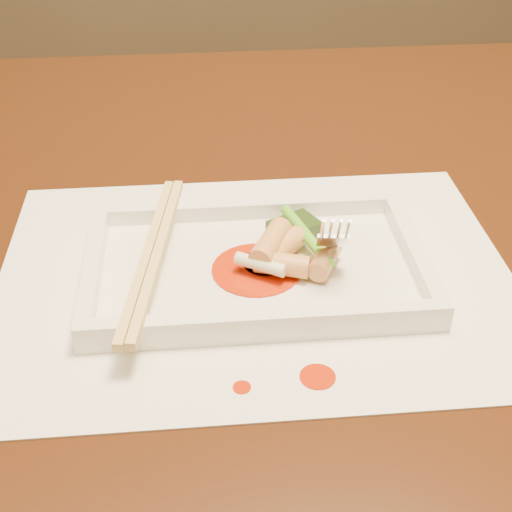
{
  "coord_description": "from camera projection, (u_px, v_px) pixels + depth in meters",
  "views": [
    {
      "loc": [
        -0.02,
        -0.51,
        1.08
      ],
      "look_at": [
        0.02,
        -0.06,
        0.77
      ],
      "focal_mm": 50.0,
      "sensor_mm": 36.0,
      "label": 1
    }
  ],
  "objects": [
    {
      "name": "scallion_green",
      "position": [
        306.0,
        236.0,
        0.56
      ],
      "size": [
        0.03,
        0.08,
        0.01
      ],
      "primitive_type": "cylinder",
      "rotation": [
        1.57,
        0.0,
        0.28
      ],
      "color": "#48A91B",
      "rests_on": "plate_base"
    },
    {
      "name": "scallion_white",
      "position": [
        260.0,
        264.0,
        0.53
      ],
      "size": [
        0.04,
        0.03,
        0.01
      ],
      "primitive_type": "cylinder",
      "rotation": [
        1.57,
        0.0,
        1.03
      ],
      "color": "#EAEACC",
      "rests_on": "plate_base"
    },
    {
      "name": "rice_cake_2",
      "position": [
        271.0,
        243.0,
        0.55
      ],
      "size": [
        0.04,
        0.05,
        0.02
      ],
      "primitive_type": "cylinder",
      "rotation": [
        1.57,
        0.0,
        2.69
      ],
      "color": "#E1B269",
      "rests_on": "plate_base"
    },
    {
      "name": "fork",
      "position": [
        348.0,
        167.0,
        0.53
      ],
      "size": [
        0.09,
        0.1,
        0.14
      ],
      "primitive_type": null,
      "color": "silver",
      "rests_on": "plate_base"
    },
    {
      "name": "plate_rim_left",
      "position": [
        93.0,
        268.0,
        0.54
      ],
      "size": [
        0.01,
        0.14,
        0.01
      ],
      "primitive_type": "cube",
      "color": "white",
      "rests_on": "plate_base"
    },
    {
      "name": "rice_cake_1",
      "position": [
        281.0,
        249.0,
        0.55
      ],
      "size": [
        0.04,
        0.05,
        0.02
      ],
      "primitive_type": "cylinder",
      "rotation": [
        1.57,
        0.0,
        2.4
      ],
      "color": "#E1B269",
      "rests_on": "plate_base"
    },
    {
      "name": "plate_rim_far",
      "position": [
        248.0,
        209.0,
        0.61
      ],
      "size": [
        0.26,
        0.01,
        0.01
      ],
      "primitive_type": "cube",
      "color": "white",
      "rests_on": "plate_base"
    },
    {
      "name": "sauce_splatter_b",
      "position": [
        242.0,
        387.0,
        0.46
      ],
      "size": [
        0.01,
        0.01,
        0.0
      ],
      "primitive_type": "cylinder",
      "color": "#BE2505",
      "rests_on": "placemat"
    },
    {
      "name": "sauce_blob_0",
      "position": [
        256.0,
        269.0,
        0.55
      ],
      "size": [
        0.07,
        0.07,
        0.0
      ],
      "primitive_type": "cylinder",
      "color": "#BE2505",
      "rests_on": "plate_base"
    },
    {
      "name": "rice_cake_3",
      "position": [
        282.0,
        264.0,
        0.54
      ],
      "size": [
        0.04,
        0.03,
        0.02
      ],
      "primitive_type": "cylinder",
      "rotation": [
        1.57,
        0.0,
        1.25
      ],
      "color": "#E1B269",
      "rests_on": "plate_base"
    },
    {
      "name": "plate_rim_near",
      "position": [
        266.0,
        322.0,
        0.49
      ],
      "size": [
        0.26,
        0.01,
        0.01
      ],
      "primitive_type": "cube",
      "color": "white",
      "rests_on": "plate_base"
    },
    {
      "name": "rice_cake_0",
      "position": [
        325.0,
        259.0,
        0.54
      ],
      "size": [
        0.03,
        0.04,
        0.02
      ],
      "primitive_type": "cylinder",
      "rotation": [
        1.57,
        0.0,
        2.68
      ],
      "color": "#E1B269",
      "rests_on": "plate_base"
    },
    {
      "name": "sauce_splatter_a",
      "position": [
        318.0,
        377.0,
        0.47
      ],
      "size": [
        0.02,
        0.02,
        0.0
      ],
      "primitive_type": "cylinder",
      "color": "#BE2505",
      "rests_on": "placemat"
    },
    {
      "name": "plate_rim_right",
      "position": [
        414.0,
        251.0,
        0.56
      ],
      "size": [
        0.01,
        0.14,
        0.01
      ],
      "primitive_type": "cube",
      "color": "white",
      "rests_on": "plate_base"
    },
    {
      "name": "table",
      "position": [
        223.0,
        323.0,
        0.67
      ],
      "size": [
        1.4,
        0.9,
        0.75
      ],
      "color": "black",
      "rests_on": "ground"
    },
    {
      "name": "sauce_blob_1",
      "position": [
        266.0,
        263.0,
        0.55
      ],
      "size": [
        0.04,
        0.04,
        0.0
      ],
      "primitive_type": "cylinder",
      "color": "#BE2505",
      "rests_on": "plate_base"
    },
    {
      "name": "veg_piece",
      "position": [
        294.0,
        228.0,
        0.58
      ],
      "size": [
        0.05,
        0.04,
        0.01
      ],
      "primitive_type": "cube",
      "rotation": [
        0.0,
        0.0,
        0.49
      ],
      "color": "black",
      "rests_on": "plate_base"
    },
    {
      "name": "chopstick_b",
      "position": [
        158.0,
        253.0,
        0.54
      ],
      "size": [
        0.04,
        0.21,
        0.01
      ],
      "primitive_type": "cube",
      "rotation": [
        0.0,
        0.0,
        -0.15
      ],
      "color": "#E2BE71",
      "rests_on": "plate_rim_near"
    },
    {
      "name": "chopstick_a",
      "position": [
        148.0,
        254.0,
        0.54
      ],
      "size": [
        0.04,
        0.21,
        0.01
      ],
      "primitive_type": "cube",
      "rotation": [
        0.0,
        0.0,
        -0.15
      ],
      "color": "#E2BE71",
      "rests_on": "plate_rim_near"
    },
    {
      "name": "plate_base",
      "position": [
        256.0,
        271.0,
        0.55
      ],
      "size": [
        0.26,
        0.16,
        0.01
      ],
      "primitive_type": "cube",
      "color": "white",
      "rests_on": "placemat"
    },
    {
      "name": "placemat",
      "position": [
        256.0,
        276.0,
        0.56
      ],
      "size": [
        0.4,
        0.3,
        0.0
      ],
      "primitive_type": "cube",
      "color": "white",
      "rests_on": "table"
    }
  ]
}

